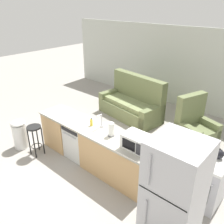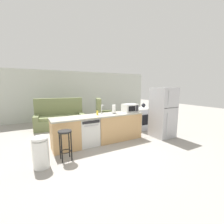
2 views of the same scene
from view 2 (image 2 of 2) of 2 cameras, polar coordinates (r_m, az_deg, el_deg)
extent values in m
plane|color=gray|center=(4.89, -6.22, -11.69)|extent=(24.00, 24.00, 0.00)
cube|color=beige|center=(8.66, -15.56, 6.20)|extent=(10.00, 0.06, 2.60)
cube|color=tan|center=(4.49, -17.35, -8.24)|extent=(0.75, 0.62, 0.86)
cube|color=tan|center=(5.11, 2.26, -5.60)|extent=(1.55, 0.62, 0.86)
cube|color=#ADA899|center=(4.70, -4.73, -1.36)|extent=(2.94, 0.66, 0.04)
cube|color=brown|center=(4.93, -4.60, -10.98)|extent=(2.86, 0.56, 0.08)
cube|color=silver|center=(4.67, -9.16, -7.36)|extent=(0.58, 0.58, 0.84)
cube|color=black|center=(4.30, -7.93, -3.82)|extent=(0.52, 0.01, 0.08)
cylinder|color=#B2B2B7|center=(4.32, -7.83, -5.15)|extent=(0.44, 0.02, 0.02)
cube|color=#B7B7BC|center=(6.43, 11.34, -2.65)|extent=(0.76, 0.64, 0.85)
cube|color=black|center=(6.18, 13.32, -2.81)|extent=(0.53, 0.01, 0.43)
cylinder|color=silver|center=(6.12, 13.55, -0.75)|extent=(0.61, 0.03, 0.03)
cube|color=white|center=(6.35, 11.48, 1.33)|extent=(0.76, 0.64, 0.05)
torus|color=black|center=(6.14, 11.05, 1.24)|extent=(0.16, 0.16, 0.01)
torus|color=black|center=(6.36, 13.40, 1.45)|extent=(0.16, 0.16, 0.01)
torus|color=black|center=(6.33, 9.56, 1.54)|extent=(0.16, 0.16, 0.01)
torus|color=black|center=(6.55, 11.89, 1.74)|extent=(0.16, 0.16, 0.01)
cube|color=#B7B7BC|center=(5.57, 18.85, -0.16)|extent=(0.72, 0.70, 1.75)
cylinder|color=#B2B2B7|center=(5.12, 20.78, 5.02)|extent=(0.02, 0.02, 0.47)
cylinder|color=#B2B2B7|center=(5.25, 20.20, -4.53)|extent=(0.02, 0.02, 0.76)
cube|color=black|center=(5.31, 21.81, 1.49)|extent=(0.68, 0.01, 0.01)
cube|color=white|center=(5.25, 6.82, 1.55)|extent=(0.50, 0.36, 0.28)
cube|color=black|center=(5.08, 7.63, 1.26)|extent=(0.27, 0.01, 0.18)
cube|color=#2D2D33|center=(5.21, 9.53, 1.42)|extent=(0.11, 0.01, 0.21)
cylinder|color=silver|center=(4.89, -4.00, -0.50)|extent=(0.07, 0.07, 0.03)
cylinder|color=silver|center=(4.87, -4.02, 1.18)|extent=(0.02, 0.02, 0.26)
cylinder|color=silver|center=(4.79, -3.68, 2.61)|extent=(0.02, 0.14, 0.02)
cylinder|color=#4C4C51|center=(4.95, 0.72, -0.45)|extent=(0.14, 0.14, 0.01)
cylinder|color=white|center=(4.93, 0.72, 1.16)|extent=(0.11, 0.11, 0.27)
cylinder|color=yellow|center=(4.70, -5.62, -0.25)|extent=(0.06, 0.06, 0.14)
cylinder|color=black|center=(4.69, -5.64, 0.81)|extent=(0.02, 0.02, 0.04)
sphere|color=black|center=(6.54, 11.89, 2.53)|extent=(0.17, 0.17, 0.17)
sphere|color=black|center=(6.53, 11.92, 3.35)|extent=(0.03, 0.03, 0.03)
cone|color=black|center=(6.59, 12.43, 2.71)|extent=(0.08, 0.04, 0.06)
cylinder|color=black|center=(3.77, -17.56, -7.11)|extent=(0.32, 0.32, 0.04)
cylinder|color=black|center=(3.77, -18.61, -13.14)|extent=(0.03, 0.03, 0.70)
cylinder|color=black|center=(3.81, -15.22, -12.71)|extent=(0.03, 0.03, 0.70)
cylinder|color=black|center=(3.97, -19.23, -11.96)|extent=(0.03, 0.03, 0.70)
cylinder|color=black|center=(4.01, -16.02, -11.57)|extent=(0.03, 0.03, 0.70)
torus|color=black|center=(3.94, -17.17, -14.09)|extent=(0.25, 0.25, 0.02)
cylinder|color=white|center=(3.76, -25.45, -14.32)|extent=(0.34, 0.34, 0.62)
ellipsoid|color=white|center=(3.63, -25.87, -9.11)|extent=(0.35, 0.35, 0.14)
cube|color=#667047|center=(6.84, -19.11, -4.09)|extent=(2.11, 1.18, 0.42)
cube|color=#667047|center=(7.08, -19.39, -0.14)|extent=(2.01, 0.53, 1.27)
cube|color=#667047|center=(6.86, -26.69, -3.71)|extent=(0.33, 0.92, 0.62)
cube|color=#667047|center=(6.90, -11.66, -2.79)|extent=(0.33, 0.92, 0.62)
cube|color=#7D8959|center=(6.75, -23.89, -2.24)|extent=(0.65, 0.71, 0.12)
cube|color=#7D8959|center=(6.73, -19.22, -1.96)|extent=(0.65, 0.71, 0.12)
cube|color=#7D8959|center=(6.77, -14.57, -1.67)|extent=(0.65, 0.71, 0.12)
cube|color=#667047|center=(7.50, -2.79, -2.45)|extent=(1.03, 1.06, 0.40)
cube|color=#667047|center=(7.39, -5.12, 0.50)|extent=(0.47, 0.87, 1.20)
cube|color=#667047|center=(7.15, -2.43, -2.43)|extent=(0.81, 0.41, 0.55)
cube|color=#667047|center=(7.82, -3.13, -1.38)|extent=(0.81, 0.41, 0.55)
camera|label=1|loc=(5.48, 49.78, 22.88)|focal=38.00mm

